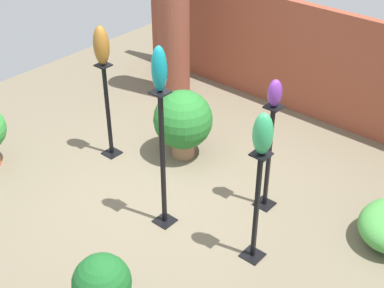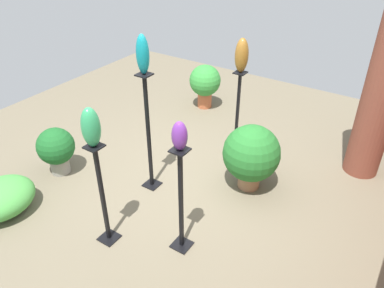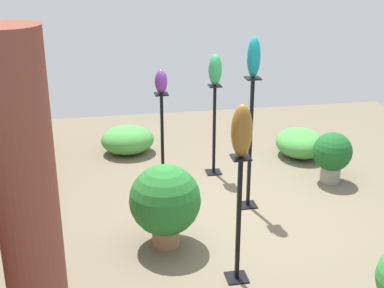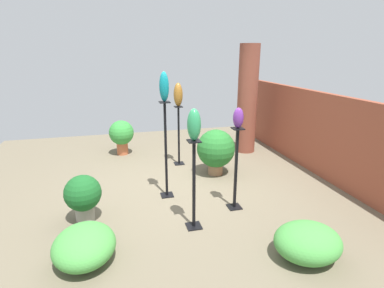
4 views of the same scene
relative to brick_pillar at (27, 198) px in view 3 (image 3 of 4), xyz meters
name	(u,v)px [view 3 (image 3 of 4)]	position (x,y,z in m)	size (l,w,h in m)	color
ground_plane	(225,217)	(1.63, -1.88, -1.23)	(8.00, 8.00, 0.00)	#6B604C
brick_pillar	(27,198)	(0.00, 0.00, 0.00)	(0.45, 0.45, 2.45)	brown
pedestal_jade	(214,134)	(2.87, -2.02, -0.67)	(0.20, 0.20, 1.22)	black
pedestal_teal	(250,149)	(1.86, -2.21, -0.50)	(0.20, 0.20, 1.56)	black
pedestal_bronze	(238,225)	(0.48, -1.71, -0.66)	(0.20, 0.20, 1.23)	black
pedestal_violet	(162,146)	(2.51, -1.29, -0.65)	(0.20, 0.20, 1.25)	black
art_vase_jade	(215,70)	(2.87, -2.02, 0.19)	(0.18, 0.17, 0.40)	#2D9356
art_vase_teal	(254,57)	(1.86, -2.21, 0.55)	(0.14, 0.15, 0.44)	#0F727A
art_vase_bronze	(242,131)	(0.48, -1.71, 0.23)	(0.18, 0.18, 0.47)	brown
art_vase_violet	(161,82)	(2.51, -1.29, 0.16)	(0.14, 0.15, 0.29)	#6B2D8C
potted_plant_mid_right	(165,201)	(1.18, -1.14, -0.73)	(0.73, 0.73, 0.88)	#936B4C
potted_plant_back_center	(332,154)	(2.33, -3.45, -0.84)	(0.50, 0.50, 0.67)	gray
foliage_bed_east	(300,143)	(3.23, -3.38, -1.03)	(0.80, 0.69, 0.40)	#479942
foliage_bed_west	(128,140)	(3.80, -0.93, -1.02)	(0.68, 0.77, 0.41)	#479942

